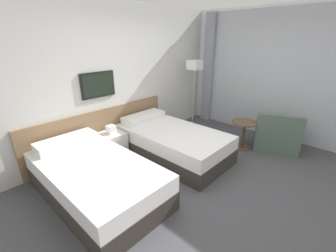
# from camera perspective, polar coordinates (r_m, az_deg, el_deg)

# --- Properties ---
(ground_plane) EXTENTS (16.00, 16.00, 0.00)m
(ground_plane) POSITION_cam_1_polar(r_m,az_deg,el_deg) (3.70, 8.62, -12.79)
(ground_plane) COLOR #47474C
(wall_headboard) EXTENTS (10.00, 0.10, 2.70)m
(wall_headboard) POSITION_cam_1_polar(r_m,az_deg,el_deg) (4.47, -11.81, 11.07)
(wall_headboard) COLOR silver
(wall_headboard) RESTS_ON ground_plane
(wall_window) EXTENTS (0.21, 4.40, 2.70)m
(wall_window) POSITION_cam_1_polar(r_m,az_deg,el_deg) (5.33, 27.00, 11.32)
(wall_window) COLOR white
(wall_window) RESTS_ON ground_plane
(bed_near_door) EXTENTS (1.12, 2.05, 0.64)m
(bed_near_door) POSITION_cam_1_polar(r_m,az_deg,el_deg) (3.33, -17.95, -12.49)
(bed_near_door) COLOR #332D28
(bed_near_door) RESTS_ON ground_plane
(bed_near_window) EXTENTS (1.12, 2.05, 0.64)m
(bed_near_window) POSITION_cam_1_polar(r_m,az_deg,el_deg) (4.18, 0.97, -4.10)
(bed_near_window) COLOR #332D28
(bed_near_window) RESTS_ON ground_plane
(nightstand) EXTENTS (0.39, 0.43, 0.62)m
(nightstand) POSITION_cam_1_polar(r_m,az_deg,el_deg) (4.25, -13.87, -4.56)
(nightstand) COLOR beige
(nightstand) RESTS_ON ground_plane
(floor_lamp) EXTENTS (0.28, 0.28, 1.60)m
(floor_lamp) POSITION_cam_1_polar(r_m,az_deg,el_deg) (5.34, 6.76, 13.89)
(floor_lamp) COLOR #9E9993
(floor_lamp) RESTS_ON ground_plane
(side_table) EXTENTS (0.49, 0.49, 0.56)m
(side_table) POSITION_cam_1_polar(r_m,az_deg,el_deg) (4.65, 18.77, -0.90)
(side_table) COLOR brown
(side_table) RESTS_ON ground_plane
(armchair) EXTENTS (0.95, 0.99, 0.77)m
(armchair) POSITION_cam_1_polar(r_m,az_deg,el_deg) (4.93, 25.80, -2.22)
(armchair) COLOR #4C6056
(armchair) RESTS_ON ground_plane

